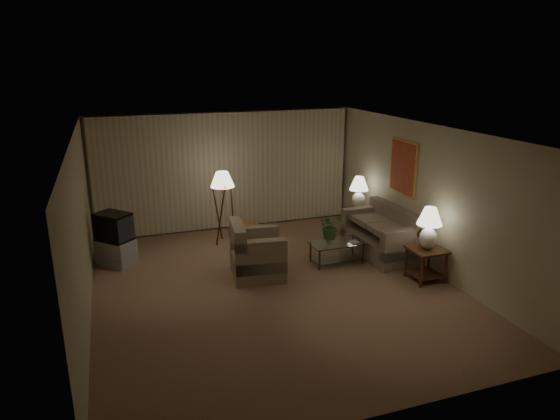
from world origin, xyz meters
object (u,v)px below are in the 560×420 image
(armchair, at_px, (257,255))
(side_table_near, at_px, (426,258))
(floor_lamp, at_px, (223,206))
(coffee_table, at_px, (337,249))
(tv_cabinet, at_px, (116,252))
(side_table_far, at_px, (358,217))
(table_lamp_near, at_px, (429,225))
(ottoman, at_px, (246,232))
(vase, at_px, (330,239))
(sofa, at_px, (380,236))
(table_lamp_far, at_px, (359,190))
(crt_tv, at_px, (114,227))

(armchair, xyz_separation_m, side_table_near, (2.77, -1.18, 0.02))
(floor_lamp, bearing_deg, coffee_table, -44.85)
(coffee_table, relative_size, tv_cabinet, 1.28)
(side_table_far, xyz_separation_m, coffee_table, (-1.15, -1.35, -0.13))
(table_lamp_near, relative_size, ottoman, 1.36)
(floor_lamp, bearing_deg, tv_cabinet, -167.39)
(side_table_near, height_order, vase, side_table_near)
(ottoman, bearing_deg, coffee_table, -53.28)
(sofa, height_order, side_table_far, sofa)
(table_lamp_far, relative_size, crt_tv, 0.96)
(armchair, relative_size, crt_tv, 1.56)
(coffee_table, distance_m, vase, 0.27)
(table_lamp_near, height_order, crt_tv, table_lamp_near)
(crt_tv, xyz_separation_m, ottoman, (2.72, 0.48, -0.58))
(table_lamp_near, height_order, tv_cabinet, table_lamp_near)
(sofa, distance_m, floor_lamp, 3.32)
(armchair, distance_m, side_table_far, 3.12)
(armchair, relative_size, vase, 7.24)
(floor_lamp, relative_size, vase, 9.54)
(tv_cabinet, distance_m, crt_tv, 0.52)
(crt_tv, bearing_deg, tv_cabinet, 0.00)
(armchair, bearing_deg, floor_lamp, 13.07)
(table_lamp_far, distance_m, vase, 1.95)
(table_lamp_near, bearing_deg, coffee_table, 132.58)
(side_table_far, distance_m, tv_cabinet, 5.20)
(table_lamp_far, distance_m, ottoman, 2.66)
(table_lamp_near, bearing_deg, table_lamp_far, 90.00)
(side_table_near, bearing_deg, sofa, 96.34)
(sofa, bearing_deg, tv_cabinet, -104.99)
(crt_tv, relative_size, ottoman, 1.36)
(side_table_near, distance_m, table_lamp_near, 0.63)
(floor_lamp, bearing_deg, sofa, -31.23)
(table_lamp_near, xyz_separation_m, vase, (-1.30, 1.25, -0.55))
(coffee_table, bearing_deg, tv_cabinet, 162.13)
(table_lamp_far, height_order, crt_tv, table_lamp_far)
(armchair, bearing_deg, vase, -79.84)
(ottoman, distance_m, vase, 2.17)
(vase, bearing_deg, side_table_far, 46.11)
(tv_cabinet, bearing_deg, crt_tv, 0.00)
(vase, bearing_deg, tv_cabinet, 161.49)
(sofa, height_order, vase, sofa)
(tv_cabinet, bearing_deg, table_lamp_near, 20.89)
(table_lamp_near, distance_m, coffee_table, 1.87)
(table_lamp_far, height_order, coffee_table, table_lamp_far)
(tv_cabinet, bearing_deg, side_table_far, 47.55)
(table_lamp_near, relative_size, table_lamp_far, 1.04)
(armchair, relative_size, side_table_far, 1.97)
(side_table_near, bearing_deg, tv_cabinet, 153.82)
(side_table_near, xyz_separation_m, side_table_far, (-0.00, 2.60, -0.01))
(side_table_near, xyz_separation_m, tv_cabinet, (-5.20, 2.56, -0.17))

